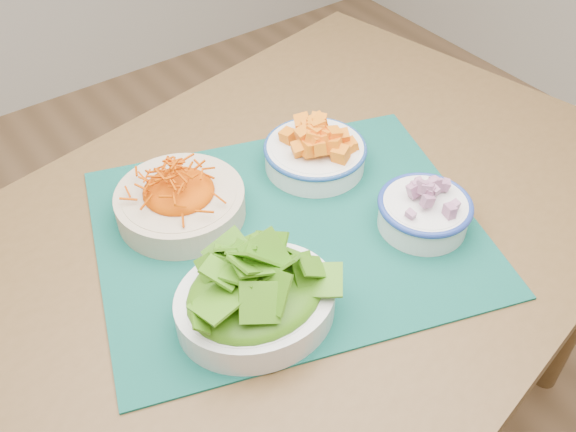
% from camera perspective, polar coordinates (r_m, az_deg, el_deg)
% --- Properties ---
extents(table, '(1.45, 1.11, 0.75)m').
position_cam_1_polar(table, '(1.12, 0.22, -4.05)').
color(table, brown).
rests_on(table, ground).
extents(placemat, '(0.73, 0.66, 0.00)m').
position_cam_1_polar(placemat, '(1.04, 0.00, -1.28)').
color(placemat, '#06352E').
rests_on(placemat, table).
extents(carrot_bowl, '(0.25, 0.25, 0.08)m').
position_cam_1_polar(carrot_bowl, '(1.06, -9.61, 1.68)').
color(carrot_bowl, beige).
rests_on(carrot_bowl, placemat).
extents(squash_bowl, '(0.21, 0.21, 0.09)m').
position_cam_1_polar(squash_bowl, '(1.14, 2.43, 6.13)').
color(squash_bowl, white).
rests_on(squash_bowl, placemat).
extents(lettuce_bowl, '(0.26, 0.23, 0.11)m').
position_cam_1_polar(lettuce_bowl, '(0.89, -2.92, -6.70)').
color(lettuce_bowl, silver).
rests_on(lettuce_bowl, placemat).
extents(onion_bowl, '(0.18, 0.18, 0.08)m').
position_cam_1_polar(onion_bowl, '(1.05, 12.05, 0.70)').
color(onion_bowl, white).
rests_on(onion_bowl, placemat).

